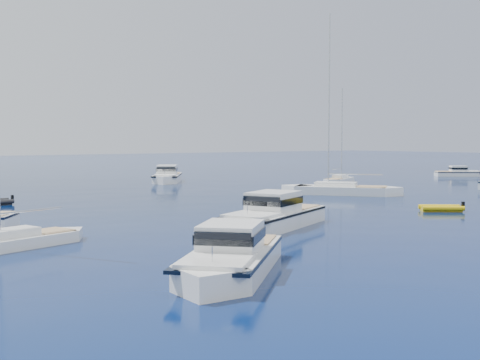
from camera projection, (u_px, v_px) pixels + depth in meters
name	position (u px, v px, depth m)	size (l,w,h in m)	color
motor_cruiser_left	(230.00, 274.00, 24.78)	(3.04, 9.95, 2.61)	silver
motor_cruiser_centre	(272.00, 228.00, 37.81)	(3.29, 10.76, 2.82)	silver
motor_cruiser_far_r	(459.00, 176.00, 91.35)	(2.30, 7.53, 1.98)	white
motor_cruiser_distant	(167.00, 182.00, 78.84)	(3.22, 10.53, 2.76)	white
sailboat_mid_r	(341.00, 194.00, 60.86)	(3.25, 12.50, 18.37)	white
sailboat_mid_l	(16.00, 247.00, 30.89)	(2.27, 8.72, 12.82)	silver
sailboat_centre	(339.00, 182.00, 78.09)	(2.18, 8.40, 12.34)	white
tender_yellow	(441.00, 211.00, 46.49)	(1.82, 3.25, 0.95)	gold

